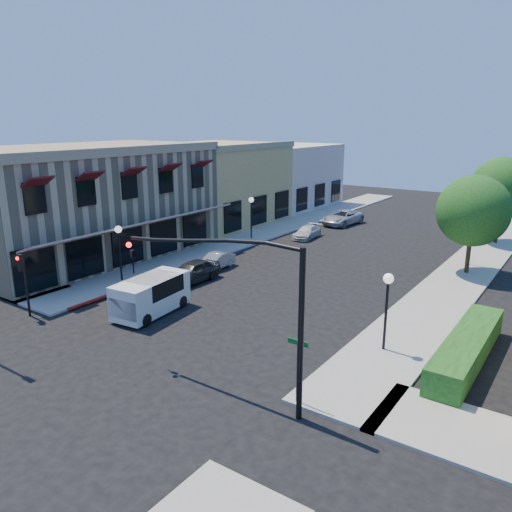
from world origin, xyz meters
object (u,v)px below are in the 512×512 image
Objects in this scene: lamppost_left_far at (251,207)px; lamppost_right_far at (473,227)px; secondary_signal at (23,274)px; signal_mast_arm at (247,293)px; street_tree_a at (473,211)px; parked_car_a at (192,272)px; street_tree_b at (502,188)px; parked_car_b at (215,261)px; parked_car_d at (343,217)px; white_van at (150,294)px; lamppost_left_near at (119,239)px; lamppost_right_near at (387,292)px; parked_car_c at (307,232)px; street_name_sign at (297,361)px.

lamppost_left_far is 17.12m from lamppost_right_far.
secondary_signal is 27.98m from lamppost_right_far.
signal_mast_arm is at bearing -55.00° from lamppost_left_far.
street_tree_a reaches higher than parked_car_a.
lamppost_right_far is at bearing -92.15° from street_tree_b.
parked_car_b is (-11.29, 11.95, -3.55)m from signal_mast_arm.
street_tree_b is at bearing 6.87° from parked_car_d.
secondary_signal is 0.74× the size of white_van.
signal_mast_arm reaches higher than lamppost_left_far.
lamppost_left_near is 1.00× the size of lamppost_right_far.
lamppost_right_near is 11.99m from white_van.
secondary_signal reaches higher than parked_car_c.
lamppost_right_near and lamppost_right_far have the same top height.
white_van is at bearing -89.88° from parked_car_c.
parked_car_b is at bearing -70.24° from lamppost_left_far.
parked_car_d is at bearing 148.97° from lamppost_right_far.
lamppost_right_near is (1.00, 5.80, 1.04)m from street_name_sign.
parked_car_d is (3.70, 10.00, -2.05)m from lamppost_left_far.
parked_car_a is (3.70, -11.55, -2.05)m from lamppost_left_far.
parked_car_a reaches higher than parked_car_b.
lamppost_left_near reaches higher than secondary_signal.
street_tree_b reaches higher than lamppost_right_near.
lamppost_right_far is at bearing 6.71° from lamppost_left_far.
lamppost_right_far is (17.00, 16.00, 0.00)m from lamppost_left_near.
parked_car_c is (-13.60, -7.00, -4.02)m from street_tree_b.
secondary_signal is at bearing -89.10° from parked_car_d.
street_name_sign reaches higher than parked_car_d.
lamppost_left_near is (-14.36, 6.50, -1.35)m from signal_mast_arm.
street_tree_b is 34.97m from secondary_signal.
street_name_sign is 0.70× the size of lamppost_left_far.
lamppost_right_near reaches higher than secondary_signal.
white_van is (-11.87, -16.69, -3.09)m from street_tree_a.
street_tree_b is 1.74× the size of parked_car_a.
lamppost_left_near is at bearing 160.07° from street_name_sign.
lamppost_right_far is (-0.30, -8.00, -1.81)m from street_tree_b.
street_tree_b reaches higher than lamppost_right_far.
street_tree_b is 1.43× the size of parked_car_d.
street_tree_a is at bearing 81.83° from signal_mast_arm.
street_name_sign is 14.84m from parked_car_a.
secondary_signal is 1.01× the size of parked_car_b.
lamppost_left_far is at bearing 140.53° from lamppost_right_near.
street_tree_b reaches higher than parked_car_d.
street_tree_a is at bearing 50.79° from secondary_signal.
lamppost_left_near is 0.99× the size of parked_car_c.
lamppost_right_near is at bearing -23.29° from parked_car_b.
street_tree_b is 1.97× the size of lamppost_left_near.
parked_car_c is at bearing 114.39° from signal_mast_arm.
signal_mast_arm reaches higher than parked_car_a.
secondary_signal is at bearing -88.61° from lamppost_left_far.
street_tree_a is at bearing 38.98° from lamppost_left_near.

